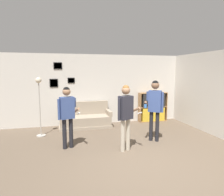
{
  "coord_description": "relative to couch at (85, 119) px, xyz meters",
  "views": [
    {
      "loc": [
        -1.73,
        -3.7,
        2.07
      ],
      "look_at": [
        -0.32,
        1.97,
        1.27
      ],
      "focal_mm": 32.0,
      "sensor_mm": 36.0,
      "label": 1
    }
  ],
  "objects": [
    {
      "name": "person_player_foreground_left",
      "position": [
        -0.68,
        -1.96,
        0.72
      ],
      "size": [
        0.56,
        0.42,
        1.66
      ],
      "color": "black",
      "rests_on": "ground_plane"
    },
    {
      "name": "couch",
      "position": [
        0.0,
        0.0,
        0.0
      ],
      "size": [
        1.89,
        0.8,
        0.92
      ],
      "color": "gray",
      "rests_on": "ground_plane"
    },
    {
      "name": "bookshelf",
      "position": [
        2.81,
        0.19,
        0.29
      ],
      "size": [
        1.18,
        0.3,
        1.19
      ],
      "color": "olive",
      "rests_on": "ground_plane"
    },
    {
      "name": "drinking_cup",
      "position": [
        2.77,
        0.19,
        0.95
      ],
      "size": [
        0.07,
        0.07,
        0.11
      ],
      "color": "yellow",
      "rests_on": "bookshelf"
    },
    {
      "name": "ground_plane",
      "position": [
        0.95,
        -3.56,
        -0.3
      ],
      "size": [
        20.0,
        20.0,
        0.0
      ],
      "primitive_type": "plane",
      "color": "brown"
    },
    {
      "name": "wall_right",
      "position": [
        3.93,
        -1.59,
        1.05
      ],
      "size": [
        0.06,
        6.34,
        2.7
      ],
      "color": "beige",
      "rests_on": "ground_plane"
    },
    {
      "name": "wall_back",
      "position": [
        0.95,
        0.41,
        1.05
      ],
      "size": [
        8.3,
        0.08,
        2.7
      ],
      "color": "beige",
      "rests_on": "ground_plane"
    },
    {
      "name": "person_watcher_holding_cup",
      "position": [
        1.82,
        -2.0,
        0.82
      ],
      "size": [
        0.59,
        0.37,
        1.8
      ],
      "color": "black",
      "rests_on": "ground_plane"
    },
    {
      "name": "person_player_foreground_center",
      "position": [
        0.77,
        -2.51,
        0.76
      ],
      "size": [
        0.59,
        0.41,
        1.72
      ],
      "color": "#B7AD99",
      "rests_on": "ground_plane"
    },
    {
      "name": "floor_lamp",
      "position": [
        -1.49,
        -0.73,
        0.95
      ],
      "size": [
        0.28,
        0.28,
        1.88
      ],
      "color": "#ADA89E",
      "rests_on": "ground_plane"
    }
  ]
}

